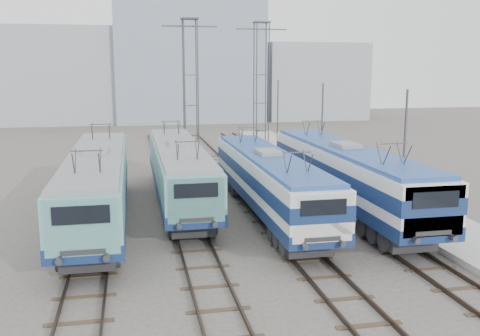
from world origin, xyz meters
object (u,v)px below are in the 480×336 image
at_px(locomotive_center_left, 179,169).
at_px(locomotive_center_right, 269,178).
at_px(catenary_tower_west, 191,86).
at_px(safety_cone, 415,215).
at_px(locomotive_far_right, 346,172).
at_px(catenary_tower_east, 261,84).
at_px(mast_front, 404,159).
at_px(locomotive_far_left, 97,181).
at_px(mast_mid, 322,132).
at_px(mast_rear, 278,117).

relative_size(locomotive_center_left, locomotive_center_right, 1.03).
bearing_deg(catenary_tower_west, safety_cone, -65.03).
bearing_deg(locomotive_far_right, locomotive_center_right, -177.71).
height_order(locomotive_center_right, safety_cone, locomotive_center_right).
bearing_deg(catenary_tower_west, catenary_tower_east, 17.10).
bearing_deg(locomotive_center_right, mast_front, -23.32).
bearing_deg(locomotive_center_right, locomotive_far_right, 2.29).
height_order(locomotive_center_left, locomotive_far_right, locomotive_far_right).
bearing_deg(locomotive_center_right, safety_cone, -21.69).
bearing_deg(locomotive_far_left, locomotive_center_right, -3.74).
bearing_deg(safety_cone, mast_front, 173.26).
height_order(locomotive_far_left, catenary_tower_east, catenary_tower_east).
distance_m(locomotive_center_right, mast_mid, 11.31).
relative_size(mast_mid, mast_rear, 1.00).
xyz_separation_m(mast_front, mast_rear, (0.00, 24.00, 0.00)).
xyz_separation_m(locomotive_center_right, mast_front, (6.35, -2.74, 1.30)).
relative_size(locomotive_center_right, mast_rear, 2.45).
bearing_deg(mast_mid, locomotive_far_left, -150.53).
height_order(locomotive_center_right, catenary_tower_east, catenary_tower_east).
height_order(locomotive_center_left, mast_rear, mast_rear).
xyz_separation_m(locomotive_center_left, catenary_tower_east, (8.75, 15.51, 4.45)).
bearing_deg(locomotive_far_left, locomotive_far_right, -1.73).
relative_size(locomotive_center_left, catenary_tower_west, 1.47).
xyz_separation_m(catenary_tower_west, mast_mid, (8.60, -8.00, -3.14)).
height_order(mast_mid, mast_rear, same).
xyz_separation_m(locomotive_far_left, catenary_tower_east, (13.25, 18.67, 4.36)).
bearing_deg(mast_front, locomotive_center_right, 156.68).
relative_size(locomotive_center_left, safety_cone, 36.09).
bearing_deg(locomotive_center_right, locomotive_center_left, 140.19).
bearing_deg(catenary_tower_east, mast_rear, 43.60).
bearing_deg(locomotive_far_left, catenary_tower_east, 54.64).
height_order(mast_front, mast_mid, same).
xyz_separation_m(locomotive_center_left, mast_mid, (10.85, 5.51, 1.30)).
xyz_separation_m(mast_mid, safety_cone, (0.76, -12.09, -2.96)).
bearing_deg(locomotive_center_left, mast_rear, 58.22).
height_order(locomotive_center_left, locomotive_center_right, locomotive_center_left).
height_order(locomotive_center_left, mast_front, mast_front).
xyz_separation_m(locomotive_center_left, catenary_tower_west, (2.25, 13.51, 4.45)).
bearing_deg(mast_front, locomotive_far_right, 122.38).
relative_size(locomotive_far_left, mast_front, 2.62).
relative_size(mast_rear, safety_cone, 14.36).
xyz_separation_m(locomotive_center_right, safety_cone, (7.11, -2.83, -1.65)).
bearing_deg(catenary_tower_east, locomotive_far_right, -89.25).
relative_size(catenary_tower_west, catenary_tower_east, 1.00).
bearing_deg(mast_rear, locomotive_center_right, -106.63).
bearing_deg(mast_front, catenary_tower_west, 113.27).
bearing_deg(mast_mid, catenary_tower_east, 101.86).
distance_m(locomotive_far_right, safety_cone, 4.36).
bearing_deg(safety_cone, mast_rear, 91.80).
relative_size(locomotive_far_right, mast_mid, 2.62).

